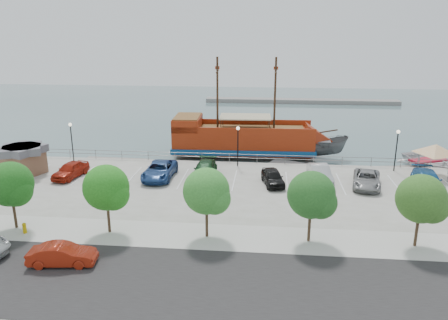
{
  "coord_description": "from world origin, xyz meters",
  "views": [
    {
      "loc": [
        2.94,
        -37.37,
        13.9
      ],
      "look_at": [
        -1.0,
        2.0,
        2.0
      ],
      "focal_mm": 35.0,
      "sensor_mm": 36.0,
      "label": 1
    }
  ],
  "objects": [
    {
      "name": "parked_car_g",
      "position": [
        12.2,
        1.47,
        0.71
      ],
      "size": [
        3.34,
        5.49,
        1.42
      ],
      "primitive_type": "imported",
      "rotation": [
        0.0,
        0.0,
        -0.2
      ],
      "color": "gray",
      "rests_on": "land_slab"
    },
    {
      "name": "street",
      "position": [
        0.0,
        -16.0,
        0.01
      ],
      "size": [
        100.0,
        8.0,
        0.04
      ],
      "primitive_type": "cube",
      "color": "black",
      "rests_on": "land_slab"
    },
    {
      "name": "fire_hydrant",
      "position": [
        -13.9,
        -10.8,
        0.45
      ],
      "size": [
        0.29,
        0.29,
        0.83
      ],
      "rotation": [
        0.0,
        0.0,
        -0.42
      ],
      "color": "#C39F07",
      "rests_on": "sidewalk"
    },
    {
      "name": "patrol_boat",
      "position": [
        9.57,
        13.4,
        0.23
      ],
      "size": [
        6.78,
        4.05,
        2.46
      ],
      "primitive_type": "imported",
      "rotation": [
        0.0,
        0.0,
        1.85
      ],
      "color": "#56585A",
      "rests_on": "ground"
    },
    {
      "name": "parked_car_e",
      "position": [
        3.64,
        1.21,
        0.72
      ],
      "size": [
        2.52,
        4.47,
        1.43
      ],
      "primitive_type": "imported",
      "rotation": [
        0.0,
        0.0,
        0.21
      ],
      "color": "black",
      "rests_on": "land_slab"
    },
    {
      "name": "lamp_post_right",
      "position": [
        16.0,
        6.5,
        2.94
      ],
      "size": [
        0.36,
        0.36,
        4.28
      ],
      "color": "black",
      "rests_on": "land_slab"
    },
    {
      "name": "dock_mid",
      "position": [
        7.09,
        9.2,
        -0.78
      ],
      "size": [
        7.8,
        5.15,
        0.43
      ],
      "primitive_type": "cube",
      "rotation": [
        0.0,
        0.0,
        -0.43
      ],
      "color": "gray",
      "rests_on": "ground"
    },
    {
      "name": "parked_car_a",
      "position": [
        -15.96,
        1.28,
        0.76
      ],
      "size": [
        2.6,
        4.74,
        1.53
      ],
      "primitive_type": "imported",
      "rotation": [
        0.0,
        0.0,
        -0.19
      ],
      "color": "#9F1E0D",
      "rests_on": "land_slab"
    },
    {
      "name": "tree_c",
      "position": [
        -7.85,
        -10.07,
        3.3
      ],
      "size": [
        3.3,
        3.2,
        5.0
      ],
      "color": "#473321",
      "rests_on": "sidewalk"
    },
    {
      "name": "tree_b",
      "position": [
        -14.85,
        -10.07,
        3.3
      ],
      "size": [
        3.3,
        3.2,
        5.0
      ],
      "color": "#473321",
      "rests_on": "sidewalk"
    },
    {
      "name": "ground",
      "position": [
        0.0,
        0.0,
        -1.0
      ],
      "size": [
        160.0,
        160.0,
        0.0
      ],
      "primitive_type": "plane",
      "color": "#415D61"
    },
    {
      "name": "parked_car_c",
      "position": [
        -7.27,
        1.94,
        0.79
      ],
      "size": [
        2.7,
        5.72,
        1.58
      ],
      "primitive_type": "imported",
      "rotation": [
        0.0,
        0.0,
        -0.01
      ],
      "color": "navy",
      "rests_on": "land_slab"
    },
    {
      "name": "tree_e",
      "position": [
        6.15,
        -10.07,
        3.3
      ],
      "size": [
        3.3,
        3.2,
        5.0
      ],
      "color": "#473321",
      "rests_on": "sidewalk"
    },
    {
      "name": "parked_car_d",
      "position": [
        -2.95,
        2.76,
        0.74
      ],
      "size": [
        2.1,
        5.09,
        1.47
      ],
      "primitive_type": "imported",
      "rotation": [
        0.0,
        0.0,
        0.01
      ],
      "color": "#18401F",
      "rests_on": "land_slab"
    },
    {
      "name": "pirate_ship",
      "position": [
        1.58,
        13.89,
        1.07
      ],
      "size": [
        19.72,
        6.1,
        12.37
      ],
      "rotation": [
        0.0,
        0.0,
        0.04
      ],
      "color": "maroon",
      "rests_on": "ground"
    },
    {
      "name": "lamp_post_left",
      "position": [
        -18.0,
        6.5,
        2.94
      ],
      "size": [
        0.36,
        0.36,
        4.28
      ],
      "color": "black",
      "rests_on": "land_slab"
    },
    {
      "name": "far_shore",
      "position": [
        10.0,
        55.0,
        -0.6
      ],
      "size": [
        40.0,
        3.0,
        0.8
      ],
      "primitive_type": "cube",
      "color": "gray",
      "rests_on": "ground"
    },
    {
      "name": "tree_d",
      "position": [
        -0.85,
        -10.07,
        3.3
      ],
      "size": [
        3.3,
        3.2,
        5.0
      ],
      "color": "#473321",
      "rests_on": "sidewalk"
    },
    {
      "name": "canopy_tent",
      "position": [
        19.33,
        5.25,
        3.22
      ],
      "size": [
        5.77,
        5.77,
        3.7
      ],
      "rotation": [
        0.0,
        0.0,
        -0.38
      ],
      "color": "slate",
      "rests_on": "land_slab"
    },
    {
      "name": "speedboat",
      "position": [
        20.68,
        10.5,
        -0.33
      ],
      "size": [
        6.87,
        7.76,
        1.33
      ],
      "primitive_type": "imported",
      "rotation": [
        0.0,
        0.0,
        0.43
      ],
      "color": "silver",
      "rests_on": "ground"
    },
    {
      "name": "dock_west",
      "position": [
        -14.22,
        9.2,
        -0.78
      ],
      "size": [
        7.66,
        2.48,
        0.43
      ],
      "primitive_type": "cube",
      "rotation": [
        0.0,
        0.0,
        -0.04
      ],
      "color": "gray",
      "rests_on": "ground"
    },
    {
      "name": "dock_east",
      "position": [
        16.1,
        9.2,
        -0.8
      ],
      "size": [
        7.14,
        2.97,
        0.4
      ],
      "primitive_type": "cube",
      "rotation": [
        0.0,
        0.0,
        0.15
      ],
      "color": "slate",
      "rests_on": "ground"
    },
    {
      "name": "street_sedan",
      "position": [
        -9.29,
        -14.61,
        0.67
      ],
      "size": [
        4.24,
        1.9,
        1.35
      ],
      "primitive_type": "imported",
      "rotation": [
        0.0,
        0.0,
        1.69
      ],
      "color": "#9A220F",
      "rests_on": "street"
    },
    {
      "name": "shed",
      "position": [
        -20.96,
        1.77,
        1.55
      ],
      "size": [
        4.54,
        4.54,
        2.91
      ],
      "rotation": [
        0.0,
        0.0,
        -0.35
      ],
      "color": "brown",
      "rests_on": "land_slab"
    },
    {
      "name": "parked_car_f",
      "position": [
        8.08,
        2.42,
        0.79
      ],
      "size": [
        2.21,
        4.96,
        1.58
      ],
      "primitive_type": "imported",
      "rotation": [
        0.0,
        0.0,
        0.11
      ],
      "color": "silver",
      "rests_on": "land_slab"
    },
    {
      "name": "sidewalk",
      "position": [
        0.0,
        -10.0,
        0.01
      ],
      "size": [
        100.0,
        4.0,
        0.05
      ],
      "primitive_type": "cube",
      "color": "beige",
      "rests_on": "land_slab"
    },
    {
      "name": "parked_car_h",
      "position": [
        17.55,
        1.52,
        0.78
      ],
      "size": [
        2.74,
        5.59,
        1.56
      ],
      "primitive_type": "imported",
      "rotation": [
        0.0,
        0.0,
        -0.1
      ],
      "color": "#1E5A92",
      "rests_on": "land_slab"
    },
    {
      "name": "tree_f",
      "position": [
        13.15,
        -10.07,
        3.3
      ],
      "size": [
        3.3,
        3.2,
        5.0
      ],
      "color": "#473321",
      "rests_on": "sidewalk"
    },
    {
      "name": "lamp_post_mid",
      "position": [
        0.0,
        6.5,
        2.94
      ],
      "size": [
        0.36,
        0.36,
        4.28
      ],
      "color": "black",
      "rests_on": "land_slab"
    },
    {
      "name": "seawall_railing",
      "position": [
        0.0,
        7.8,
        0.53
      ],
      "size": [
        50.0,
        0.06,
        1.0
      ],
      "color": "slate",
      "rests_on": "land_slab"
    }
  ]
}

